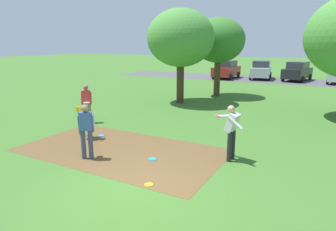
{
  "coord_description": "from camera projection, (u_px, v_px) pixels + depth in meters",
  "views": [
    {
      "loc": [
        3.99,
        -5.53,
        3.47
      ],
      "look_at": [
        -0.97,
        3.48,
        1.0
      ],
      "focal_mm": 31.82,
      "sensor_mm": 36.0,
      "label": 1
    }
  ],
  "objects": [
    {
      "name": "ground_plane",
      "position": [
        135.0,
        188.0,
        7.39
      ],
      "size": [
        160.0,
        160.0,
        0.0
      ],
      "primitive_type": "plane",
      "color": "#3D6B28"
    },
    {
      "name": "dirt_tee_pad",
      "position": [
        121.0,
        150.0,
        9.99
      ],
      "size": [
        6.78,
        3.79,
        0.01
      ],
      "primitive_type": "cube",
      "color": "brown",
      "rests_on": "ground"
    },
    {
      "name": "disc_golf_basket",
      "position": [
        87.0,
        119.0,
        11.11
      ],
      "size": [
        0.98,
        0.58,
        1.39
      ],
      "color": "#9E9EA3",
      "rests_on": "ground"
    },
    {
      "name": "player_foreground_watching",
      "position": [
        231.0,
        129.0,
        8.92
      ],
      "size": [
        1.04,
        0.65,
        1.71
      ],
      "color": "#232328",
      "rests_on": "ground"
    },
    {
      "name": "player_throwing",
      "position": [
        87.0,
        102.0,
        13.33
      ],
      "size": [
        0.48,
        0.45,
        1.71
      ],
      "color": "slate",
      "rests_on": "ground"
    },
    {
      "name": "player_waiting_left",
      "position": [
        86.0,
        129.0,
        9.06
      ],
      "size": [
        0.48,
        0.45,
        1.71
      ],
      "color": "#384260",
      "rests_on": "ground"
    },
    {
      "name": "frisbee_near_basket",
      "position": [
        82.0,
        120.0,
        13.91
      ],
      "size": [
        0.24,
        0.24,
        0.02
      ],
      "primitive_type": "cylinder",
      "color": "gold",
      "rests_on": "ground"
    },
    {
      "name": "frisbee_by_tee",
      "position": [
        149.0,
        185.0,
        7.52
      ],
      "size": [
        0.21,
        0.21,
        0.02
      ],
      "primitive_type": "cylinder",
      "color": "gold",
      "rests_on": "ground"
    },
    {
      "name": "frisbee_mid_grass",
      "position": [
        101.0,
        136.0,
        11.56
      ],
      "size": [
        0.25,
        0.25,
        0.02
      ],
      "primitive_type": "cylinder",
      "color": "#1E93DB",
      "rests_on": "ground"
    },
    {
      "name": "frisbee_far_left",
      "position": [
        153.0,
        159.0,
        9.19
      ],
      "size": [
        0.26,
        0.26,
        0.02
      ],
      "primitive_type": "cylinder",
      "color": "#1E93DB",
      "rests_on": "ground"
    },
    {
      "name": "tree_mid_left",
      "position": [
        218.0,
        41.0,
        19.53
      ],
      "size": [
        3.46,
        3.46,
        5.2
      ],
      "color": "#4C3823",
      "rests_on": "ground"
    },
    {
      "name": "tree_mid_center",
      "position": [
        181.0,
        38.0,
        17.25
      ],
      "size": [
        3.92,
        3.92,
        5.49
      ],
      "color": "#422D1E",
      "rests_on": "ground"
    },
    {
      "name": "parking_lot_strip",
      "position": [
        285.0,
        81.0,
        28.99
      ],
      "size": [
        36.0,
        6.0,
        0.01
      ],
      "primitive_type": "cube",
      "color": "#4C4C51",
      "rests_on": "ground"
    },
    {
      "name": "parked_car_leftmost",
      "position": [
        226.0,
        69.0,
        30.83
      ],
      "size": [
        2.02,
        4.22,
        1.84
      ],
      "color": "maroon",
      "rests_on": "ground"
    },
    {
      "name": "parked_car_center_left",
      "position": [
        261.0,
        70.0,
        30.31
      ],
      "size": [
        2.41,
        4.41,
        1.84
      ],
      "color": "#B2B7BC",
      "rests_on": "ground"
    },
    {
      "name": "parked_car_center_right",
      "position": [
        297.0,
        71.0,
        28.77
      ],
      "size": [
        2.49,
        4.44,
        1.84
      ],
      "color": "black",
      "rests_on": "ground"
    }
  ]
}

